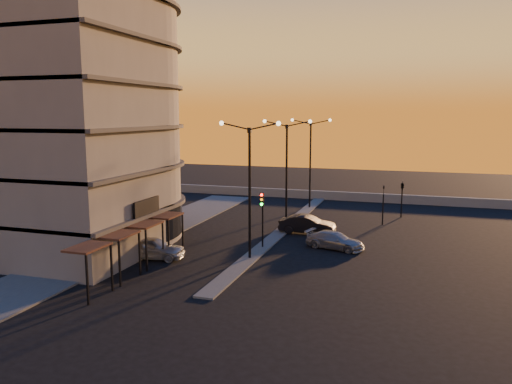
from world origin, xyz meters
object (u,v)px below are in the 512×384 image
object	(u,v)px
traffic_light_main	(262,211)
car_sedan	(307,225)
car_wagon	(335,240)
streetlamp_mid	(287,165)
car_hatchback	(152,248)

from	to	relation	value
traffic_light_main	car_sedan	size ratio (longest dim) A/B	0.91
car_sedan	car_wagon	size ratio (longest dim) A/B	1.07
traffic_light_main	car_sedan	distance (m)	6.52
streetlamp_mid	traffic_light_main	size ratio (longest dim) A/B	2.24
car_hatchback	car_sedan	distance (m)	13.72
traffic_light_main	car_hatchback	distance (m)	8.38
car_wagon	streetlamp_mid	bearing A→B (deg)	57.31
car_hatchback	car_wagon	size ratio (longest dim) A/B	1.04
car_hatchback	car_wagon	bearing A→B (deg)	-69.65
traffic_light_main	car_sedan	bearing A→B (deg)	69.16
streetlamp_mid	car_sedan	distance (m)	5.47
streetlamp_mid	car_sedan	size ratio (longest dim) A/B	2.03
streetlamp_mid	car_wagon	size ratio (longest dim) A/B	2.16
traffic_light_main	car_hatchback	xyz separation A→B (m)	(-6.50, -4.86, -2.11)
car_hatchback	streetlamp_mid	bearing A→B (deg)	-37.38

